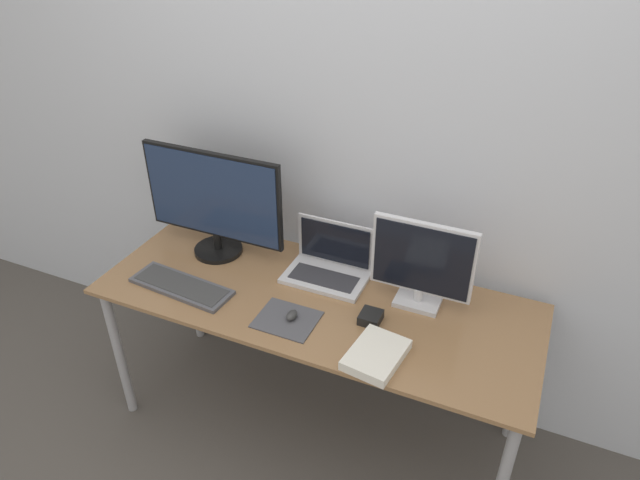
# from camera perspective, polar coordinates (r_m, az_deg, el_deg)

# --- Properties ---
(ground_plane) EXTENTS (12.00, 12.00, 0.00)m
(ground_plane) POSITION_cam_1_polar(r_m,az_deg,el_deg) (2.59, -3.74, -22.75)
(ground_plane) COLOR #4C4742
(wall_back) EXTENTS (7.00, 0.05, 2.50)m
(wall_back) POSITION_cam_1_polar(r_m,az_deg,el_deg) (2.32, 3.52, 10.27)
(wall_back) COLOR silver
(wall_back) RESTS_ON ground_plane
(desk) EXTENTS (1.75, 0.67, 0.72)m
(desk) POSITION_cam_1_polar(r_m,az_deg,el_deg) (2.31, -0.53, -7.26)
(desk) COLOR olive
(desk) RESTS_ON ground_plane
(monitor_left) EXTENTS (0.64, 0.21, 0.48)m
(monitor_left) POSITION_cam_1_polar(r_m,az_deg,el_deg) (2.45, -10.62, 3.77)
(monitor_left) COLOR black
(monitor_left) RESTS_ON desk
(monitor_right) EXTENTS (0.39, 0.12, 0.36)m
(monitor_right) POSITION_cam_1_polar(r_m,az_deg,el_deg) (2.16, 10.16, -2.36)
(monitor_right) COLOR silver
(monitor_right) RESTS_ON desk
(laptop) EXTENTS (0.34, 0.22, 0.22)m
(laptop) POSITION_cam_1_polar(r_m,az_deg,el_deg) (2.36, 0.95, -2.31)
(laptop) COLOR silver
(laptop) RESTS_ON desk
(keyboard) EXTENTS (0.44, 0.18, 0.02)m
(keyboard) POSITION_cam_1_polar(r_m,az_deg,el_deg) (2.38, -13.69, -4.50)
(keyboard) COLOR #4C4C51
(keyboard) RESTS_ON desk
(mousepad) EXTENTS (0.22, 0.19, 0.00)m
(mousepad) POSITION_cam_1_polar(r_m,az_deg,el_deg) (2.16, -3.34, -7.94)
(mousepad) COLOR #47474C
(mousepad) RESTS_ON desk
(mouse) EXTENTS (0.04, 0.06, 0.03)m
(mouse) POSITION_cam_1_polar(r_m,az_deg,el_deg) (2.15, -2.84, -7.52)
(mouse) COLOR #333333
(mouse) RESTS_ON mousepad
(book) EXTENTS (0.20, 0.25, 0.04)m
(book) POSITION_cam_1_polar(r_m,az_deg,el_deg) (2.00, 5.63, -11.35)
(book) COLOR silver
(book) RESTS_ON desk
(power_brick) EXTENTS (0.08, 0.09, 0.04)m
(power_brick) POSITION_cam_1_polar(r_m,az_deg,el_deg) (2.15, 5.09, -7.71)
(power_brick) COLOR black
(power_brick) RESTS_ON desk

